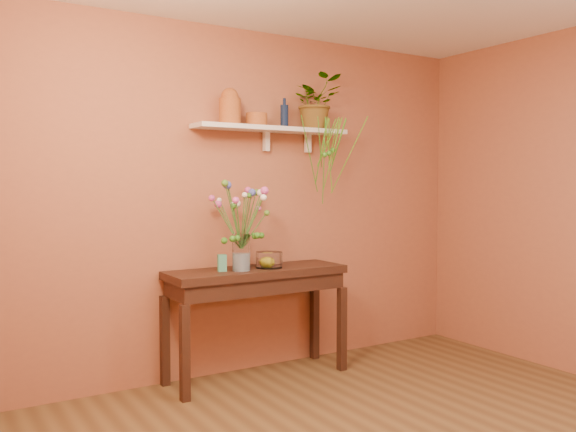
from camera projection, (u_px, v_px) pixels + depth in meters
name	position (u px, v px, depth m)	size (l,w,h in m)	color
room	(442.00, 210.00, 3.17)	(4.04, 4.04, 2.70)	brown
sideboard	(257.00, 284.00, 4.62)	(1.39, 0.45, 0.85)	#381C13
wall_shelf	(273.00, 130.00, 4.77)	(1.30, 0.24, 0.19)	white
terracotta_jug	(230.00, 107.00, 4.56)	(0.20, 0.20, 0.27)	#A6582B
terracotta_pot	(257.00, 120.00, 4.70)	(0.17, 0.17, 0.10)	#A6582B
blue_bottle	(284.00, 116.00, 4.84)	(0.07, 0.07, 0.24)	#0F1D3C
spider_plant	(316.00, 102.00, 4.97)	(0.40, 0.35, 0.44)	#35791D
plant_fronds	(329.00, 151.00, 4.86)	(0.49, 0.37, 0.69)	#35791D
glass_vase	(241.00, 255.00, 4.47)	(0.13, 0.13, 0.28)	white
bouquet	(243.00, 206.00, 4.47)	(0.44, 0.48, 0.51)	#386B28
glass_bowl	(269.00, 260.00, 4.63)	(0.20, 0.20, 0.12)	white
lemon	(268.00, 262.00, 4.63)	(0.08, 0.08, 0.08)	yellow
carton	(222.00, 263.00, 4.44)	(0.06, 0.05, 0.12)	teal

